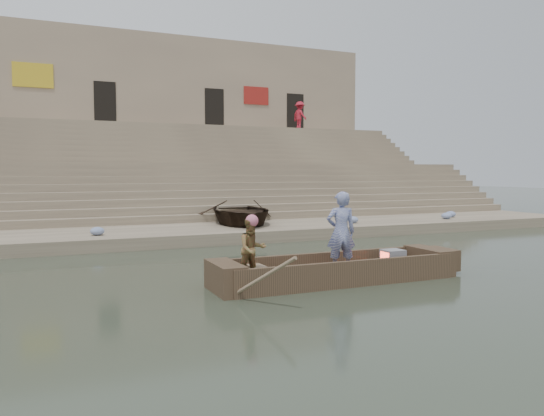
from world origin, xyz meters
TOP-DOWN VIEW (x-y plane):
  - ground at (0.00, 0.00)m, footprint 120.00×120.00m
  - lower_landing at (0.00, 8.00)m, footprint 32.00×4.00m
  - mid_landing at (0.00, 15.50)m, footprint 32.00×3.00m
  - upper_landing at (0.00, 22.50)m, footprint 32.00×3.00m
  - ghat_steps at (0.00, 17.19)m, footprint 32.00×11.00m
  - building_wall at (0.00, 26.50)m, footprint 32.00×5.07m
  - main_rowboat at (0.12, -0.30)m, footprint 5.00×1.30m
  - rowboat_trim at (0.33, -0.30)m, footprint 6.04×2.63m
  - standing_man at (0.22, -0.33)m, footprint 0.73×0.58m
  - rowing_man at (-1.88, -0.37)m, footprint 0.63×0.51m
  - television at (1.62, -0.30)m, footprint 0.46×0.42m
  - beached_rowboat at (1.20, 8.73)m, footprint 3.86×4.92m
  - pedestrian at (10.17, 21.60)m, footprint 0.92×1.30m
  - cloth_bundles at (5.48, 7.41)m, footprint 15.35×1.13m

SIDE VIEW (x-z plane):
  - ground at x=0.00m, z-range 0.00..0.00m
  - main_rowboat at x=0.12m, z-range 0.00..0.22m
  - lower_landing at x=0.00m, z-range 0.00..0.40m
  - rowboat_trim at x=0.33m, z-range -0.66..1.27m
  - television at x=1.62m, z-range 0.22..0.62m
  - cloth_bundles at x=5.48m, z-range 0.40..0.66m
  - rowing_man at x=-1.88m, z-range 0.22..1.49m
  - beached_rowboat at x=1.20m, z-range 0.40..1.33m
  - standing_man at x=0.22m, z-range 0.22..1.98m
  - mid_landing at x=0.00m, z-range 0.00..2.80m
  - ghat_steps at x=0.00m, z-range -0.80..4.40m
  - upper_landing at x=0.00m, z-range 0.00..5.20m
  - building_wall at x=0.00m, z-range 0.00..11.20m
  - pedestrian at x=10.17m, z-range 5.20..7.03m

